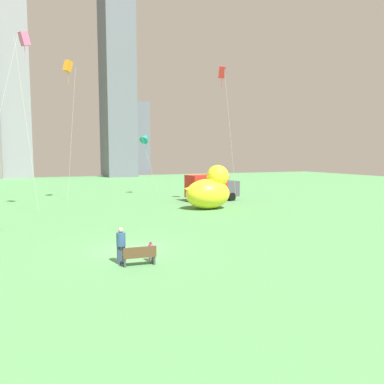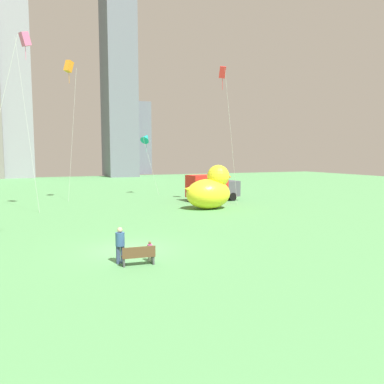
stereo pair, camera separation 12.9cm
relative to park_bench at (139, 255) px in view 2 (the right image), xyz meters
name	(u,v)px [view 2 (the right image)]	position (x,y,z in m)	size (l,w,h in m)	color
ground_plane	(130,250)	(0.28, 2.96, -0.47)	(140.00, 140.00, 0.00)	#539556
park_bench	(139,255)	(0.00, 0.00, 0.00)	(1.54, 0.58, 0.90)	brown
person_adult	(120,244)	(-0.70, 0.65, 0.47)	(0.42, 0.42, 1.71)	#38476B
person_child	(150,250)	(0.66, 0.42, 0.07)	(0.24, 0.24, 0.97)	silver
giant_inflatable_duck	(210,190)	(10.74, 14.94, 1.26)	(4.92, 3.15, 4.07)	yellow
box_truck	(212,188)	(13.49, 20.18, 0.97)	(5.89, 2.86, 2.85)	red
city_skyline	(5,99)	(-9.42, 73.25, 16.24)	(63.22, 20.21, 41.27)	gray
kite_teal	(146,138)	(8.64, 28.87, 6.62)	(2.30, 2.32, 7.87)	silver
kite_pink	(25,40)	(-4.52, 19.36, 14.17)	(1.35, 1.25, 15.37)	silver
kite_red	(223,73)	(13.26, 17.44, 12.55)	(2.09, 2.09, 13.75)	silver
kite_orange	(69,67)	(-0.58, 24.82, 13.43)	(1.36, 1.28, 14.64)	silver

